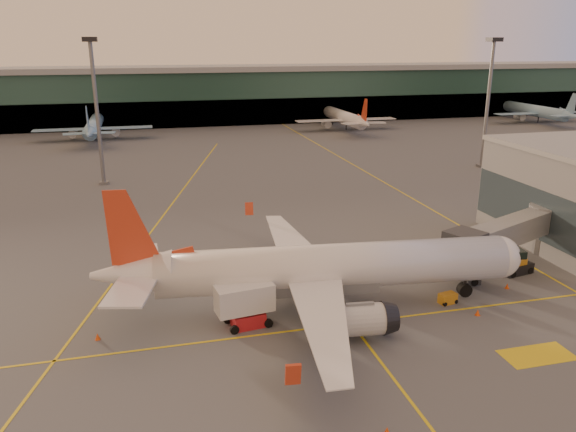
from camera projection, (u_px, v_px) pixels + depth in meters
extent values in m
plane|color=#4C4F54|center=(316.00, 359.00, 45.92)|extent=(600.00, 600.00, 0.00)
cube|color=yellow|center=(299.00, 330.00, 50.54)|extent=(80.00, 0.25, 0.01)
cube|color=yellow|center=(166.00, 213.00, 85.15)|extent=(31.30, 115.98, 0.01)
cube|color=yellow|center=(354.00, 165.00, 117.76)|extent=(0.25, 160.00, 0.01)
cube|color=yellow|center=(416.00, 409.00, 39.71)|extent=(0.25, 30.00, 0.01)
cube|color=yellow|center=(537.00, 355.00, 46.49)|extent=(6.00, 3.00, 0.01)
cube|color=#19382D|center=(182.00, 98.00, 174.83)|extent=(400.00, 18.00, 16.00)
cube|color=gray|center=(180.00, 69.00, 172.21)|extent=(400.00, 20.00, 1.60)
cube|color=black|center=(185.00, 114.00, 168.16)|extent=(400.00, 1.00, 8.00)
cube|color=#2D3D47|center=(530.00, 210.00, 68.92)|extent=(0.30, 21.60, 6.00)
cylinder|color=slate|center=(97.00, 115.00, 98.47)|extent=(0.70, 0.70, 25.00)
cube|color=black|center=(90.00, 39.00, 94.69)|extent=(2.40, 2.40, 0.80)
cube|color=slate|center=(104.00, 183.00, 102.12)|extent=(1.60, 1.60, 0.50)
cylinder|color=slate|center=(488.00, 106.00, 112.58)|extent=(0.70, 0.70, 25.00)
cube|color=black|center=(494.00, 40.00, 108.80)|extent=(2.40, 2.40, 0.80)
cube|color=slate|center=(481.00, 166.00, 116.23)|extent=(1.60, 1.60, 0.50)
cylinder|color=white|center=(334.00, 266.00, 53.68)|extent=(33.83, 7.98, 4.31)
sphere|color=white|center=(499.00, 257.00, 55.93)|extent=(4.22, 4.22, 4.22)
cube|color=black|center=(511.00, 251.00, 55.93)|extent=(2.24, 3.00, 0.75)
cone|color=white|center=(132.00, 274.00, 51.06)|extent=(7.77, 4.88, 4.09)
cube|color=white|center=(131.00, 289.00, 47.60)|extent=(5.09, 7.60, 0.22)
cylinder|color=silver|center=(359.00, 320.00, 48.30)|extent=(4.78, 3.28, 2.80)
cylinder|color=black|center=(314.00, 312.00, 51.70)|extent=(2.09, 1.71, 1.94)
cylinder|color=black|center=(314.00, 307.00, 51.52)|extent=(0.39, 0.39, 1.18)
cube|color=white|center=(141.00, 258.00, 54.56)|extent=(3.68, 7.06, 0.22)
cylinder|color=silver|center=(328.00, 263.00, 60.68)|extent=(4.78, 3.28, 2.80)
cylinder|color=black|center=(304.00, 287.00, 56.99)|extent=(2.09, 1.71, 1.94)
cylinder|color=black|center=(304.00, 282.00, 56.81)|extent=(0.39, 0.39, 1.18)
cube|color=slate|center=(321.00, 280.00, 53.93)|extent=(10.96, 4.60, 1.72)
cylinder|color=black|center=(464.00, 290.00, 56.48)|extent=(1.44, 1.01, 1.36)
cube|color=slate|center=(508.00, 232.00, 62.46)|extent=(16.45, 9.14, 2.70)
cube|color=#2D3035|center=(464.00, 246.00, 58.18)|extent=(4.48, 4.48, 3.00)
cube|color=#2D3035|center=(469.00, 271.00, 60.38)|extent=(1.60, 2.40, 2.40)
cylinder|color=black|center=(474.00, 282.00, 59.60)|extent=(0.80, 0.40, 0.80)
cylinder|color=black|center=(463.00, 274.00, 61.63)|extent=(0.80, 0.40, 0.80)
cylinder|color=slate|center=(505.00, 256.00, 63.34)|extent=(0.50, 0.50, 3.31)
cylinder|color=slate|center=(547.00, 218.00, 67.41)|extent=(4.40, 4.40, 3.00)
cylinder|color=slate|center=(544.00, 241.00, 68.29)|extent=(2.40, 2.40, 3.31)
cube|color=#AF191F|center=(248.00, 319.00, 51.19)|extent=(3.14, 2.52, 1.34)
cube|color=silver|center=(245.00, 298.00, 50.46)|extent=(5.45, 2.94, 2.51)
cylinder|color=black|center=(234.00, 330.00, 49.73)|extent=(0.84, 0.42, 0.81)
cylinder|color=black|center=(269.00, 323.00, 50.90)|extent=(0.84, 0.42, 0.81)
cube|color=#B97617|center=(448.00, 298.00, 55.60)|extent=(1.89, 1.35, 1.03)
cylinder|color=black|center=(445.00, 304.00, 55.04)|extent=(0.46, 0.30, 0.43)
cylinder|color=black|center=(456.00, 301.00, 55.61)|extent=(0.46, 0.30, 0.43)
cube|color=black|center=(516.00, 268.00, 62.82)|extent=(3.95, 2.60, 1.18)
cube|color=#B97617|center=(516.00, 261.00, 62.58)|extent=(1.80, 1.97, 0.97)
cylinder|color=black|center=(513.00, 275.00, 61.61)|extent=(0.80, 0.46, 0.75)
cylinder|color=black|center=(530.00, 271.00, 62.67)|extent=(0.80, 0.46, 0.75)
cone|color=#E94A0C|center=(507.00, 286.00, 58.95)|extent=(0.45, 0.45, 0.57)
cube|color=#E94A0C|center=(507.00, 288.00, 59.03)|extent=(0.38, 0.38, 0.03)
cone|color=#E94A0C|center=(98.00, 336.00, 48.83)|extent=(0.47, 0.47, 0.60)
cube|color=#E94A0C|center=(98.00, 339.00, 48.92)|extent=(0.40, 0.40, 0.03)
cone|color=#E94A0C|center=(387.00, 430.00, 37.08)|extent=(0.42, 0.42, 0.53)
cone|color=#E94A0C|center=(277.00, 249.00, 69.50)|extent=(0.39, 0.39, 0.50)
cube|color=#E94A0C|center=(277.00, 251.00, 69.57)|extent=(0.34, 0.34, 0.03)
cone|color=#E94A0C|center=(478.00, 312.00, 53.17)|extent=(0.48, 0.48, 0.61)
cube|color=#E94A0C|center=(477.00, 315.00, 53.25)|extent=(0.41, 0.41, 0.03)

